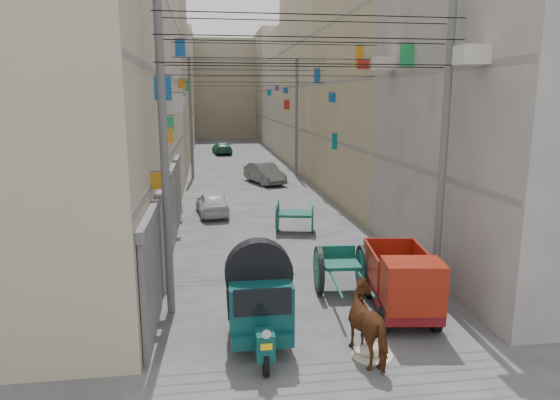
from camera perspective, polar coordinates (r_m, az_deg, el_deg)
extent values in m
cube|color=gray|center=(14.61, -14.35, 2.51)|extent=(0.25, 9.80, 0.18)
cube|color=gray|center=(14.46, -14.96, 14.33)|extent=(0.25, 9.80, 0.18)
cube|color=beige|center=(25.94, -20.89, 12.16)|extent=(8.00, 12.00, 12.00)
cube|color=gray|center=(25.50, -11.84, 6.38)|extent=(0.25, 11.76, 0.18)
cube|color=gray|center=(25.41, -12.13, 13.13)|extent=(0.25, 11.76, 0.18)
cube|color=gray|center=(25.68, -12.43, 19.83)|extent=(0.25, 11.76, 0.18)
cube|color=gray|center=(38.77, -16.82, 13.48)|extent=(8.00, 14.00, 14.00)
cube|color=gray|center=(38.45, -10.71, 8.11)|extent=(0.25, 13.72, 0.18)
cube|color=gray|center=(38.39, -10.88, 12.59)|extent=(0.25, 13.72, 0.18)
cube|color=gray|center=(38.57, -11.06, 17.04)|extent=(0.25, 13.72, 0.18)
cube|color=#A6A09B|center=(52.64, -14.53, 11.79)|extent=(8.00, 14.00, 11.80)
cube|color=gray|center=(52.42, -10.11, 9.02)|extent=(0.25, 13.72, 0.18)
cube|color=gray|center=(52.38, -10.23, 12.30)|extent=(0.25, 13.72, 0.18)
cube|color=gray|center=(52.51, -10.35, 15.57)|extent=(0.25, 13.72, 0.18)
cube|color=tan|center=(65.59, -13.36, 12.48)|extent=(8.00, 12.00, 13.50)
cube|color=gray|center=(65.41, -9.78, 9.51)|extent=(0.25, 11.76, 0.18)
cube|color=gray|center=(65.37, -9.87, 12.14)|extent=(0.25, 11.76, 0.18)
cube|color=gray|center=(65.48, -9.97, 14.77)|extent=(0.25, 11.76, 0.18)
cube|color=#A6A09B|center=(17.85, 28.89, 13.69)|extent=(8.00, 10.00, 13.00)
cube|color=gray|center=(15.98, 16.52, 3.16)|extent=(0.25, 9.80, 0.18)
cube|color=gray|center=(15.85, 17.16, 13.94)|extent=(0.25, 9.80, 0.18)
cube|color=tan|center=(27.47, 14.67, 12.47)|extent=(8.00, 12.00, 12.00)
cube|color=gray|center=(26.31, 6.49, 6.71)|extent=(0.25, 11.76, 0.18)
cube|color=gray|center=(26.23, 6.64, 13.25)|extent=(0.25, 11.76, 0.18)
cube|color=gray|center=(26.49, 6.80, 19.75)|extent=(0.25, 11.76, 0.18)
cube|color=tan|center=(39.81, 7.31, 13.81)|extent=(8.00, 14.00, 14.00)
cube|color=gray|center=(38.99, 1.61, 8.36)|extent=(0.25, 13.72, 0.18)
cube|color=gray|center=(38.93, 1.63, 12.77)|extent=(0.25, 13.72, 0.18)
cube|color=gray|center=(39.11, 1.66, 17.17)|extent=(0.25, 13.72, 0.18)
cube|color=beige|center=(53.41, 3.19, 12.12)|extent=(8.00, 14.00, 11.80)
cube|color=gray|center=(52.82, -1.03, 9.21)|extent=(0.25, 13.72, 0.18)
cube|color=gray|center=(52.78, -1.04, 12.47)|extent=(0.25, 13.72, 0.18)
cube|color=gray|center=(52.91, -1.05, 15.72)|extent=(0.25, 13.72, 0.18)
cube|color=gray|center=(66.21, 0.92, 12.77)|extent=(8.00, 12.00, 13.50)
cube|color=gray|center=(65.73, -2.48, 9.68)|extent=(0.25, 11.76, 0.18)
cube|color=gray|center=(65.70, -2.51, 12.29)|extent=(0.25, 11.76, 0.18)
cube|color=gray|center=(65.80, -2.53, 14.91)|extent=(0.25, 11.76, 0.18)
cube|color=gray|center=(72.40, -6.41, 12.41)|extent=(22.00, 10.00, 13.00)
cube|color=#535359|center=(11.97, -14.49, -8.91)|extent=(0.12, 3.00, 2.60)
cube|color=#5F5F61|center=(11.55, -14.75, -2.14)|extent=(0.18, 3.20, 0.25)
cube|color=#535359|center=(15.47, -13.07, -4.13)|extent=(0.12, 3.00, 2.60)
cube|color=#5F5F61|center=(15.15, -13.25, 1.16)|extent=(0.18, 3.20, 0.25)
cube|color=#535359|center=(19.05, -12.19, -1.13)|extent=(0.12, 3.00, 2.60)
cube|color=#5F5F61|center=(18.79, -12.32, 3.18)|extent=(0.18, 3.20, 0.25)
cube|color=#535359|center=(22.77, -11.58, 0.96)|extent=(0.12, 3.00, 2.60)
cube|color=#5F5F61|center=(22.55, -11.68, 4.58)|extent=(0.18, 3.20, 0.25)
cube|color=#16539C|center=(41.13, 0.64, 12.40)|extent=(0.38, 0.08, 0.41)
cube|color=orange|center=(48.01, -9.97, 9.31)|extent=(0.27, 0.08, 0.71)
cube|color=orange|center=(13.00, -13.59, 2.14)|extent=(0.44, 0.08, 0.42)
cube|color=beige|center=(22.18, -11.64, 10.75)|extent=(0.45, 0.08, 0.84)
cube|color=#0B7779|center=(51.62, -1.24, 12.17)|extent=(0.41, 0.08, 0.59)
cube|color=orange|center=(16.21, -12.81, 7.16)|extent=(0.38, 0.08, 0.44)
cube|color=#B42218|center=(40.39, 0.76, 10.82)|extent=(0.43, 0.08, 0.72)
cube|color=#5F227E|center=(46.42, -0.35, 12.65)|extent=(0.28, 0.08, 0.44)
cube|color=#16539C|center=(26.49, -11.33, 16.68)|extent=(0.48, 0.08, 0.84)
cube|color=beige|center=(44.48, -10.07, 9.19)|extent=(0.31, 0.08, 0.44)
cube|color=#16539C|center=(26.16, 5.95, 11.55)|extent=(0.35, 0.08, 0.45)
cube|color=#16539C|center=(29.72, 4.26, 13.96)|extent=(0.34, 0.08, 0.79)
cube|color=#1C9B4D|center=(18.44, -12.47, 8.48)|extent=(0.28, 0.08, 0.52)
cube|color=#1C9B4D|center=(36.00, -10.63, 12.77)|extent=(0.28, 0.08, 0.74)
cube|color=#0B7779|center=(25.77, 6.23, 6.66)|extent=(0.26, 0.08, 0.80)
cube|color=#B42218|center=(17.01, 14.32, 15.56)|extent=(0.34, 0.08, 0.55)
cube|color=#16539C|center=(14.95, -13.23, 12.30)|extent=(0.47, 0.08, 0.67)
cube|color=orange|center=(27.54, -11.16, 12.90)|extent=(0.40, 0.08, 0.47)
cube|color=beige|center=(28.05, -11.12, 11.05)|extent=(0.32, 0.08, 0.55)
cube|color=#B42218|center=(21.10, 9.48, 15.02)|extent=(0.47, 0.08, 0.35)
cube|color=orange|center=(21.94, 9.03, 15.81)|extent=(0.32, 0.08, 0.89)
cube|color=#1C9B4D|center=(16.92, 14.27, 15.71)|extent=(0.44, 0.08, 0.69)
cube|color=orange|center=(12.68, -14.95, 0.22)|extent=(0.10, 3.20, 0.80)
cube|color=#0B7779|center=(21.54, -12.28, 4.91)|extent=(0.10, 3.20, 0.80)
cube|color=#5F227E|center=(33.47, -10.93, 7.27)|extent=(0.10, 3.20, 0.80)
cube|color=#16539C|center=(45.44, -10.28, 8.39)|extent=(0.10, 3.20, 0.80)
cube|color=orange|center=(14.22, 19.59, 1.14)|extent=(0.10, 3.20, 0.80)
cube|color=orange|center=(22.48, 8.92, 5.30)|extent=(0.10, 3.20, 0.80)
cube|color=#16539C|center=(34.09, 2.96, 7.54)|extent=(0.10, 3.20, 0.80)
cube|color=#0B7779|center=(45.89, 0.02, 8.60)|extent=(0.10, 3.20, 0.80)
cube|color=beige|center=(12.97, 21.09, 15.20)|extent=(0.70, 0.55, 0.45)
cube|color=beige|center=(18.46, 11.78, 15.05)|extent=(0.70, 0.55, 0.45)
cylinder|color=#5F5F61|center=(12.48, -13.08, 4.78)|extent=(0.20, 0.20, 8.00)
cylinder|color=#5F5F61|center=(13.87, 18.18, 5.17)|extent=(0.20, 0.20, 8.00)
cylinder|color=#5F5F61|center=(34.40, -10.14, 9.08)|extent=(0.20, 0.20, 8.00)
cylinder|color=#5F5F61|center=(34.93, 1.90, 9.29)|extent=(0.20, 0.20, 8.00)
cylinder|color=black|center=(12.15, 4.01, 15.27)|extent=(7.40, 0.02, 0.02)
cylinder|color=black|center=(12.20, 4.06, 18.09)|extent=(7.40, 0.02, 0.02)
cylinder|color=black|center=(12.27, 4.09, 20.41)|extent=(7.40, 0.02, 0.02)
cylinder|color=black|center=(13.13, 3.06, 15.01)|extent=(7.40, 0.02, 0.02)
cylinder|color=black|center=(13.17, 3.09, 17.62)|extent=(7.40, 0.02, 0.02)
cylinder|color=black|center=(13.24, 3.11, 19.77)|extent=(7.40, 0.02, 0.02)
cylinder|color=black|center=(18.54, -0.37, 14.03)|extent=(7.40, 0.02, 0.02)
cylinder|color=black|center=(18.58, -0.37, 15.88)|extent=(7.40, 0.02, 0.02)
cylinder|color=black|center=(18.62, -0.37, 17.42)|extent=(7.40, 0.02, 0.02)
cylinder|color=black|center=(26.49, -2.82, 13.30)|extent=(7.40, 0.02, 0.02)
cylinder|color=black|center=(26.51, -2.83, 14.59)|extent=(7.40, 0.02, 0.02)
cylinder|color=black|center=(26.54, -2.84, 15.67)|extent=(7.40, 0.02, 0.02)
cylinder|color=black|center=(34.45, -4.13, 12.89)|extent=(7.40, 0.02, 0.02)
cylinder|color=black|center=(34.47, -4.15, 13.89)|extent=(7.40, 0.02, 0.02)
cylinder|color=black|center=(34.50, -4.16, 14.72)|extent=(7.40, 0.02, 0.02)
cylinder|color=black|center=(10.38, -1.67, -18.01)|extent=(0.13, 0.58, 0.58)
cylinder|color=black|center=(12.09, -5.43, -13.55)|extent=(0.13, 0.58, 0.58)
cylinder|color=black|center=(12.17, 0.07, -13.31)|extent=(0.13, 0.58, 0.58)
cube|color=#0B3E3D|center=(11.47, -2.40, -13.81)|extent=(1.31, 1.98, 0.29)
cube|color=#0B3E3D|center=(10.27, -1.71, -16.26)|extent=(0.37, 0.47, 0.57)
cylinder|color=silver|center=(9.89, -1.57, -15.05)|extent=(0.19, 0.05, 0.19)
cube|color=yellow|center=(9.99, -1.55, -16.43)|extent=(0.23, 0.03, 0.12)
cube|color=#0B3E3D|center=(11.28, -2.45, -11.00)|extent=(1.36, 1.77, 0.98)
cube|color=black|center=(10.35, -2.00, -11.58)|extent=(1.19, 0.07, 0.57)
cube|color=black|center=(11.20, -5.99, -10.64)|extent=(0.05, 1.24, 0.67)
cube|color=black|center=(11.32, 1.04, -10.35)|extent=(0.05, 1.24, 0.67)
cube|color=silver|center=(10.66, -1.95, -15.48)|extent=(1.29, 0.07, 0.06)
cylinder|color=black|center=(14.21, 4.46, -7.95)|extent=(0.24, 1.34, 1.34)
cylinder|color=#135345|center=(14.21, 4.46, -7.95)|extent=(0.24, 1.05, 1.04)
cylinder|color=#5F5F61|center=(14.21, 4.46, -7.95)|extent=(0.22, 0.19, 0.17)
cylinder|color=black|center=(14.44, 9.38, -7.75)|extent=(0.24, 1.34, 1.34)
cylinder|color=#135345|center=(14.44, 9.38, -7.75)|extent=(0.24, 1.05, 1.04)
cylinder|color=#5F5F61|center=(14.44, 9.38, -7.75)|extent=(0.22, 0.19, 0.17)
cylinder|color=#5F5F61|center=(14.31, 6.94, -7.86)|extent=(1.29, 0.17, 0.08)
cube|color=#135345|center=(14.26, 6.96, -7.21)|extent=(1.08, 1.12, 0.10)
cube|color=#135345|center=(14.64, 6.63, -5.83)|extent=(1.01, 0.15, 0.33)
cylinder|color=#135345|center=(13.11, 6.27, -9.25)|extent=(0.23, 2.19, 0.07)
cylinder|color=#135345|center=(13.27, 9.56, -9.10)|extent=(0.23, 2.19, 0.07)
cylinder|color=black|center=(12.32, 11.86, -13.17)|extent=(0.25, 0.63, 0.61)
cylinder|color=black|center=(14.16, 10.13, -9.74)|extent=(0.25, 0.63, 0.61)
cylinder|color=black|center=(12.62, 17.37, -12.85)|extent=(0.25, 0.63, 0.61)
cylinder|color=black|center=(14.42, 14.92, -9.56)|extent=(0.25, 0.63, 0.61)
cube|color=#620E12|center=(13.28, 13.56, -10.41)|extent=(1.76, 3.22, 0.33)
cube|color=maroon|center=(12.09, 14.91, -9.42)|extent=(1.47, 1.15, 1.16)
cube|color=black|center=(11.66, 15.50, -9.76)|extent=(1.20, 0.22, 0.51)
cube|color=#620E12|center=(13.66, 13.11, -8.64)|extent=(1.66, 2.22, 0.11)
cube|color=maroon|center=(13.38, 10.34, -7.13)|extent=(0.34, 2.03, 0.79)
cube|color=maroon|center=(13.70, 15.96, -6.96)|extent=(0.34, 2.03, 0.79)
cube|color=maroon|center=(14.45, 12.27, -5.79)|extent=(1.39, 0.25, 0.79)
cylinder|color=#135345|center=(20.40, -0.30, -1.85)|extent=(0.36, 1.32, 1.33)
cylinder|color=#135345|center=(20.33, 3.74, -1.92)|extent=(0.36, 1.32, 1.33)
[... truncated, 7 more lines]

